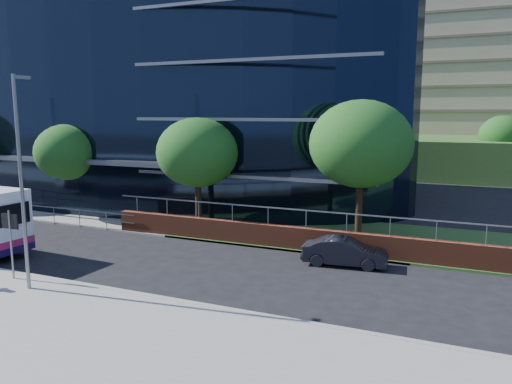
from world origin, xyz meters
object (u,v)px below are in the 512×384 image
at_px(tree_far_d, 361,144).
at_px(streetlight_east, 21,177).
at_px(tree_far_b, 68,152).
at_px(parked_car, 345,252).
at_px(tree_far_c, 197,153).
at_px(street_sign, 10,230).
at_px(tree_dist_e, 503,135).

height_order(tree_far_d, streetlight_east, streetlight_east).
relative_size(tree_far_b, tree_far_d, 0.81).
bearing_deg(parked_car, tree_far_c, 65.05).
bearing_deg(tree_far_d, tree_far_b, -178.49).
bearing_deg(tree_far_c, street_sign, -103.29).
distance_m(street_sign, streetlight_east, 2.80).
distance_m(tree_far_b, streetlight_east, 14.74).
relative_size(street_sign, tree_far_d, 0.38).
relative_size(tree_far_b, tree_far_c, 0.93).
relative_size(street_sign, tree_dist_e, 0.43).
bearing_deg(streetlight_east, tree_far_d, 50.60).
xyz_separation_m(tree_dist_e, parked_car, (-7.73, -34.11, -3.91)).
xyz_separation_m(tree_far_c, tree_far_d, (9.00, 1.00, 0.65)).
bearing_deg(parked_car, street_sign, 116.02).
distance_m(tree_far_b, tree_far_d, 19.03).
relative_size(tree_far_c, tree_far_d, 0.87).
distance_m(tree_dist_e, parked_car, 35.20).
height_order(tree_far_b, tree_dist_e, tree_dist_e).
bearing_deg(tree_far_c, tree_far_b, 177.14).
xyz_separation_m(tree_far_d, tree_dist_e, (8.00, 30.00, -0.65)).
bearing_deg(parked_car, tree_far_b, 72.99).
height_order(tree_far_c, tree_far_d, tree_far_d).
bearing_deg(street_sign, tree_far_c, 76.71).
relative_size(tree_dist_e, parked_car, 1.72).
bearing_deg(tree_far_b, street_sign, -55.92).
bearing_deg(tree_far_b, tree_dist_e, 48.48).
xyz_separation_m(tree_far_b, tree_dist_e, (27.00, 30.50, 0.33)).
xyz_separation_m(tree_far_b, parked_car, (19.27, -3.61, -3.59)).
height_order(street_sign, streetlight_east, streetlight_east).
xyz_separation_m(tree_far_d, parked_car, (0.27, -4.11, -4.56)).
bearing_deg(street_sign, parked_car, 32.41).
xyz_separation_m(street_sign, tree_far_d, (11.50, 11.59, 3.04)).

